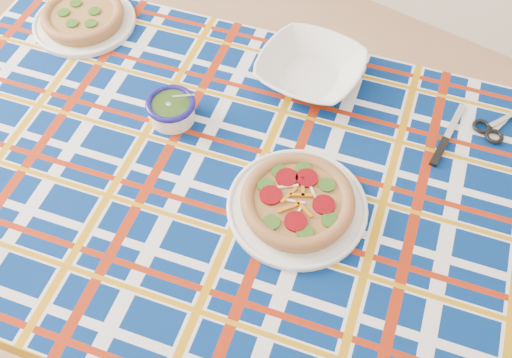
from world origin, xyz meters
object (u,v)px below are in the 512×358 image
Objects in this scene: main_focaccia_plate at (298,201)px; serving_bowl at (310,70)px; dining_table at (223,193)px; pesto_bowl at (171,108)px.

serving_bowl is (-0.17, 0.33, 0.00)m from main_focaccia_plate.
serving_bowl is at bearing 73.76° from dining_table.
serving_bowl is at bearing 117.61° from main_focaccia_plate.
pesto_bowl is 0.46× the size of serving_bowl.
main_focaccia_plate is at bearing -62.39° from serving_bowl.
dining_table is at bearing -90.90° from serving_bowl.
pesto_bowl is at bearing 172.91° from main_focaccia_plate.
serving_bowl is (0.01, 0.35, 0.10)m from dining_table.
main_focaccia_plate is 0.38m from serving_bowl.
main_focaccia_plate is 0.37m from pesto_bowl.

